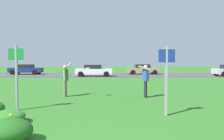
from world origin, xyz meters
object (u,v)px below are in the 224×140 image
at_px(sign_post_near_path, 16,71).
at_px(car_white_center_left, 94,70).
at_px(sign_post_by_roadside, 166,73).
at_px(car_navy_leftmost, 26,69).
at_px(person_thrower_green_shirt, 65,78).
at_px(car_tan_center_right, 143,69).
at_px(frisbee_pale_blue, 88,68).
at_px(person_catcher_blue_shirt, 146,78).

relative_size(sign_post_near_path, car_white_center_left, 0.55).
bearing_deg(sign_post_by_roadside, car_white_center_left, 101.46).
distance_m(sign_post_by_roadside, car_navy_leftmost, 26.71).
xyz_separation_m(sign_post_near_path, person_thrower_green_shirt, (1.20, 3.00, -0.50)).
bearing_deg(car_tan_center_right, person_thrower_green_shirt, -111.13).
bearing_deg(car_navy_leftmost, frisbee_pale_blue, -60.56).
bearing_deg(car_tan_center_right, car_white_center_left, -149.17).
height_order(sign_post_near_path, person_catcher_blue_shirt, sign_post_near_path).
xyz_separation_m(person_thrower_green_shirt, frisbee_pale_blue, (1.21, -0.31, 0.51)).
bearing_deg(sign_post_by_roadside, person_catcher_blue_shirt, 91.04).
distance_m(car_white_center_left, car_tan_center_right, 7.99).
distance_m(person_catcher_blue_shirt, car_tan_center_right, 19.52).
xyz_separation_m(car_white_center_left, car_tan_center_right, (6.86, 4.10, 0.00)).
xyz_separation_m(car_navy_leftmost, car_tan_center_right, (16.98, 0.00, 0.00)).
distance_m(person_thrower_green_shirt, frisbee_pale_blue, 1.35).
bearing_deg(car_white_center_left, sign_post_by_roadside, -78.54).
bearing_deg(car_white_center_left, person_catcher_blue_shirt, -76.20).
bearing_deg(person_thrower_green_shirt, car_tan_center_right, 68.87).
distance_m(sign_post_near_path, frisbee_pale_blue, 3.61).
bearing_deg(person_thrower_green_shirt, sign_post_near_path, -111.81).
bearing_deg(frisbee_pale_blue, person_catcher_blue_shirt, -0.11).
xyz_separation_m(sign_post_by_roadside, person_thrower_green_shirt, (-4.25, 3.85, -0.45)).
bearing_deg(frisbee_pale_blue, car_navy_leftmost, 119.44).
bearing_deg(car_white_center_left, sign_post_near_path, -95.32).
relative_size(sign_post_near_path, sign_post_by_roadside, 1.03).
xyz_separation_m(person_thrower_green_shirt, car_tan_center_right, (7.32, 18.95, -0.26)).
bearing_deg(sign_post_near_path, sign_post_by_roadside, -8.82).
xyz_separation_m(person_catcher_blue_shirt, car_navy_leftmost, (-13.84, 19.26, -0.27)).
distance_m(sign_post_near_path, car_white_center_left, 17.94).
relative_size(person_thrower_green_shirt, frisbee_pale_blue, 6.60).
height_order(sign_post_by_roadside, frisbee_pale_blue, sign_post_by_roadside).
distance_m(person_thrower_green_shirt, person_catcher_blue_shirt, 4.20).
bearing_deg(car_navy_leftmost, sign_post_near_path, -68.94).
relative_size(person_catcher_blue_shirt, car_white_center_left, 0.37).
distance_m(sign_post_by_roadside, car_tan_center_right, 23.01).
bearing_deg(frisbee_pale_blue, car_tan_center_right, 72.40).
relative_size(sign_post_by_roadside, car_tan_center_right, 0.53).
bearing_deg(sign_post_near_path, person_thrower_green_shirt, 68.19).
relative_size(sign_post_near_path, person_thrower_green_shirt, 1.36).
relative_size(car_navy_leftmost, car_white_center_left, 1.00).
height_order(car_navy_leftmost, car_tan_center_right, same).
height_order(sign_post_near_path, person_thrower_green_shirt, sign_post_near_path).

